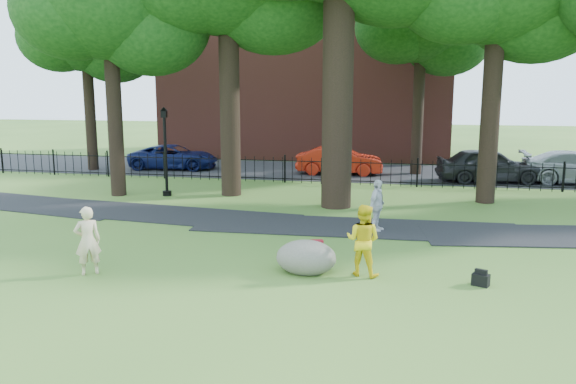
% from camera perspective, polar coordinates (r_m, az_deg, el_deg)
% --- Properties ---
extents(ground, '(120.00, 120.00, 0.00)m').
position_cam_1_polar(ground, '(14.08, 1.39, -7.21)').
color(ground, '#335C20').
rests_on(ground, ground).
extents(footpath, '(36.07, 3.85, 0.03)m').
position_cam_1_polar(footpath, '(17.68, 6.88, -3.63)').
color(footpath, black).
rests_on(footpath, ground).
extents(street, '(80.00, 7.00, 0.02)m').
position_cam_1_polar(street, '(29.62, 7.00, 2.00)').
color(street, black).
rests_on(street, ground).
extents(iron_fence, '(44.00, 0.04, 1.20)m').
position_cam_1_polar(iron_fence, '(25.59, 6.27, 2.07)').
color(iron_fence, black).
rests_on(iron_fence, ground).
extents(brick_building, '(18.00, 8.00, 12.00)m').
position_cam_1_polar(brick_building, '(37.80, 2.07, 12.97)').
color(brick_building, brown).
rests_on(brick_building, ground).
extents(woman, '(0.70, 0.66, 1.62)m').
position_cam_1_polar(woman, '(13.82, -19.69, -4.68)').
color(woman, beige).
rests_on(woman, ground).
extents(man, '(0.94, 0.82, 1.67)m').
position_cam_1_polar(man, '(13.07, 7.62, -4.87)').
color(man, yellow).
rests_on(man, ground).
extents(pedestrian, '(0.69, 1.01, 1.59)m').
position_cam_1_polar(pedestrian, '(17.18, 9.03, -1.38)').
color(pedestrian, silver).
rests_on(pedestrian, ground).
extents(boulder, '(1.58, 1.29, 0.83)m').
position_cam_1_polar(boulder, '(13.27, 1.85, -6.44)').
color(boulder, '#605C50').
rests_on(boulder, ground).
extents(lamppost, '(0.36, 0.36, 3.59)m').
position_cam_1_polar(lamppost, '(23.16, -12.34, 3.92)').
color(lamppost, black).
rests_on(lamppost, ground).
extents(backpack, '(0.42, 0.35, 0.27)m').
position_cam_1_polar(backpack, '(13.17, 18.99, -8.44)').
color(backpack, black).
rests_on(backpack, ground).
extents(red_bag, '(0.38, 0.29, 0.23)m').
position_cam_1_polar(red_bag, '(15.32, 2.97, -5.33)').
color(red_bag, maroon).
rests_on(red_bag, ground).
extents(red_sedan, '(4.43, 1.76, 1.43)m').
position_cam_1_polar(red_sedan, '(28.68, 5.25, 3.21)').
color(red_sedan, '#AC1D0D').
rests_on(red_sedan, ground).
extents(navy_van, '(4.95, 2.67, 1.32)m').
position_cam_1_polar(navy_van, '(31.15, -11.54, 3.50)').
color(navy_van, '#0E1648').
rests_on(navy_van, ground).
extents(grey_car, '(4.94, 2.50, 1.61)m').
position_cam_1_polar(grey_car, '(27.74, 19.73, 2.59)').
color(grey_car, black).
rests_on(grey_car, ground).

